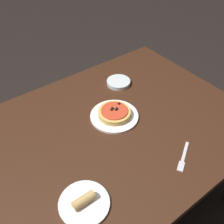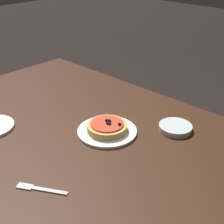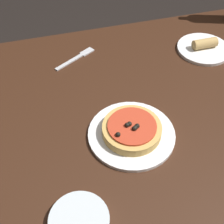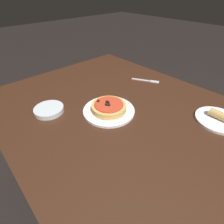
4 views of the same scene
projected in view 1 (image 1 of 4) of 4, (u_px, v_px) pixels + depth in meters
name	position (u px, v px, depth m)	size (l,w,h in m)	color
ground_plane	(102.00, 207.00, 1.77)	(14.00, 14.00, 0.00)	black
dining_table	(99.00, 144.00, 1.33)	(1.57, 1.05, 0.73)	#381E11
dinner_plate	(114.00, 116.00, 1.38)	(0.25, 0.25, 0.01)	white
pizza	(114.00, 113.00, 1.36)	(0.17, 0.17, 0.05)	tan
side_bowl	(119.00, 82.00, 1.59)	(0.14, 0.14, 0.02)	silver
fork	(183.00, 158.00, 1.18)	(0.16, 0.11, 0.00)	silver
side_plate	(84.00, 203.00, 1.01)	(0.20, 0.20, 0.05)	white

